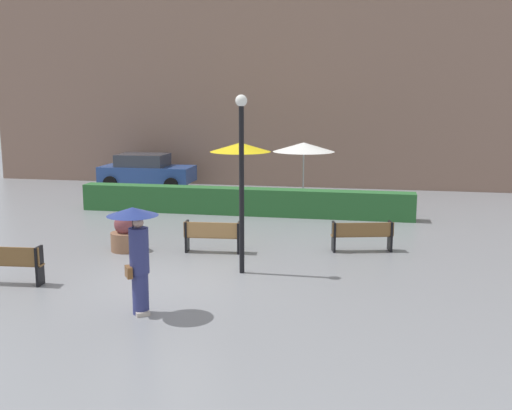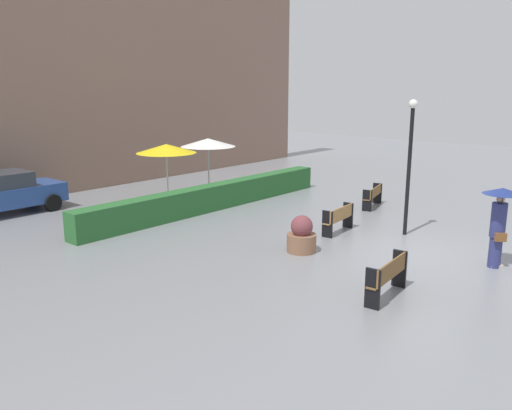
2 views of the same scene
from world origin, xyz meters
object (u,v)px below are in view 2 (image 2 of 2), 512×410
Objects in this scene: bench_far_right at (373,195)px; planter_pot at (302,236)px; parked_car at (2,193)px; bench_mid_center at (339,217)px; lamp_post at (410,154)px; bench_near_left at (388,275)px; patio_umbrella_white at (208,143)px; pedestrian_with_umbrella at (500,216)px; patio_umbrella_yellow at (166,149)px.

bench_far_right is 6.48m from planter_pot.
bench_mid_center is at bearing -60.56° from parked_car.
parked_car is (-7.22, 12.40, -1.76)m from lamp_post.
bench_near_left is at bearing -158.88° from lamp_post.
bench_near_left is at bearing -112.75° from planter_pot.
bench_far_right is 0.70× the size of patio_umbrella_white.
planter_pot reaches higher than bench_near_left.
bench_near_left is 3.92m from pedestrian_with_umbrella.
parked_car reaches higher than planter_pot.
bench_near_left is 11.62m from patio_umbrella_yellow.
parked_car is at bearing 108.39° from planter_pot.
planter_pot is at bearing 67.25° from bench_near_left.
bench_mid_center is at bearing 5.85° from planter_pot.
patio_umbrella_white is (3.95, 7.86, 1.81)m from planter_pot.
planter_pot is at bearing -174.15° from bench_mid_center.
bench_mid_center is at bearing -167.01° from bench_far_right.
bench_near_left is 0.39× the size of lamp_post.
pedestrian_with_umbrella reaches higher than bench_far_right.
planter_pot reaches higher than bench_far_right.
bench_mid_center is at bearing 43.71° from bench_near_left.
bench_far_right is 13.99m from parked_car.
planter_pot is at bearing 157.68° from lamp_post.
patio_umbrella_white is at bearing 109.95° from bench_far_right.
lamp_post reaches higher than planter_pot.
bench_far_right is (7.81, 4.58, -0.05)m from bench_near_left.
lamp_post reaches higher than parked_car.
patio_umbrella_yellow is at bearing 96.78° from bench_mid_center.
patio_umbrella_yellow is (-0.89, 7.46, 1.73)m from bench_mid_center.
pedestrian_with_umbrella is 12.37m from patio_umbrella_yellow.
parked_car is (-5.84, 15.54, -0.57)m from pedestrian_with_umbrella.
parked_car is (-7.58, 3.06, -1.45)m from patio_umbrella_white.
lamp_post is at bearing 21.12° from bench_near_left.
patio_umbrella_yellow is at bearing -32.09° from parked_car.
bench_mid_center is 0.37× the size of lamp_post.
bench_near_left is 0.40× the size of parked_car.
bench_near_left is 0.68× the size of patio_umbrella_white.
planter_pot is 0.44× the size of patio_umbrella_yellow.
bench_mid_center is 4.94m from pedestrian_with_umbrella.
patio_umbrella_white is at bearing 3.77° from patio_umbrella_yellow.
pedestrian_with_umbrella is (3.64, -1.20, 0.85)m from bench_near_left.
bench_far_right is at bearing 54.17° from pedestrian_with_umbrella.
lamp_post reaches higher than pedestrian_with_umbrella.
parked_car is (-5.14, 3.22, -1.42)m from patio_umbrella_yellow.
patio_umbrella_white is at bearing 82.05° from pedestrian_with_umbrella.
lamp_post reaches higher than bench_near_left.
planter_pot is (-2.21, 4.61, -0.93)m from pedestrian_with_umbrella.
lamp_post is 1.76× the size of patio_umbrella_yellow.
lamp_post is at bearing -77.23° from patio_umbrella_yellow.
lamp_post is at bearing 66.26° from pedestrian_with_umbrella.
patio_umbrella_white is (0.36, 9.34, -0.32)m from lamp_post.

